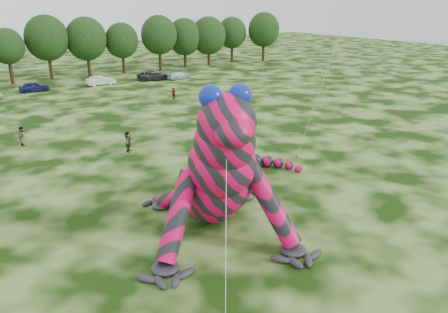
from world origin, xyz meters
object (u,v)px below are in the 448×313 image
(tree_11, at_px, (87,47))
(spectator_3, at_px, (174,94))
(tree_9, at_px, (9,57))
(tree_14, at_px, (185,43))
(tree_12, at_px, (122,48))
(car_4, at_px, (34,87))
(car_6, at_px, (153,76))
(inflatable_gecko, at_px, (208,146))
(tree_10, at_px, (48,48))
(car_5, at_px, (101,80))
(tree_16, at_px, (232,39))
(spectator_1, at_px, (22,136))
(car_7, at_px, (179,75))
(tree_15, at_px, (209,41))
(tree_17, at_px, (264,37))
(spectator_5, at_px, (128,142))
(tree_13, at_px, (159,43))

(tree_11, relative_size, spectator_3, 6.48)
(tree_9, relative_size, tree_14, 0.92)
(tree_12, distance_m, car_4, 19.88)
(tree_9, relative_size, car_6, 1.61)
(inflatable_gecko, height_order, tree_10, tree_10)
(inflatable_gecko, height_order, car_6, inflatable_gecko)
(car_5, xyz_separation_m, spectator_3, (4.52, -15.76, 0.03))
(inflatable_gecko, distance_m, tree_16, 71.57)
(inflatable_gecko, xyz_separation_m, tree_16, (42.71, 57.43, 0.19))
(tree_10, distance_m, tree_16, 38.06)
(tree_9, distance_m, spectator_3, 29.39)
(tree_14, relative_size, car_5, 2.09)
(inflatable_gecko, height_order, spectator_1, inflatable_gecko)
(spectator_1, bearing_deg, car_7, -53.49)
(tree_12, bearing_deg, car_6, -82.55)
(car_6, bearing_deg, car_5, 94.69)
(tree_11, xyz_separation_m, tree_15, (24.69, -0.42, -0.22))
(tree_10, xyz_separation_m, tree_17, (44.55, -1.92, -0.10))
(car_4, relative_size, car_5, 0.93)
(tree_17, relative_size, spectator_3, 6.63)
(car_6, height_order, car_7, car_6)
(tree_15, xyz_separation_m, tree_17, (13.47, -1.11, 0.33))
(tree_10, bearing_deg, car_5, -63.36)
(spectator_3, bearing_deg, inflatable_gecko, 56.58)
(tree_9, bearing_deg, tree_11, 3.82)
(tree_9, height_order, tree_17, tree_17)
(inflatable_gecko, relative_size, spectator_5, 9.97)
(tree_12, bearing_deg, tree_14, 4.18)
(tree_13, bearing_deg, spectator_5, -120.08)
(car_4, bearing_deg, spectator_3, -136.53)
(car_4, height_order, spectator_1, spectator_1)
(tree_17, height_order, spectator_1, tree_17)
(tree_16, xyz_separation_m, spectator_3, (-28.54, -26.52, -3.91))
(tree_13, distance_m, car_5, 17.56)
(spectator_5, bearing_deg, tree_14, 4.21)
(tree_11, relative_size, car_4, 2.39)
(tree_11, height_order, car_6, tree_11)
(spectator_1, xyz_separation_m, spectator_3, (20.95, 9.70, -0.12))
(tree_10, height_order, tree_16, tree_10)
(tree_13, distance_m, spectator_3, 26.68)
(spectator_1, height_order, spectator_5, spectator_5)
(tree_12, distance_m, car_6, 10.41)
(spectator_1, distance_m, spectator_5, 10.26)
(tree_12, relative_size, spectator_3, 5.78)
(tree_17, relative_size, car_7, 2.37)
(spectator_1, bearing_deg, tree_11, -28.95)
(car_7, xyz_separation_m, spectator_3, (-8.32, -13.58, 0.15))
(spectator_3, xyz_separation_m, spectator_5, (-13.59, -16.85, 0.13))
(tree_15, bearing_deg, spectator_1, -140.85)
(tree_17, relative_size, car_4, 2.45)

